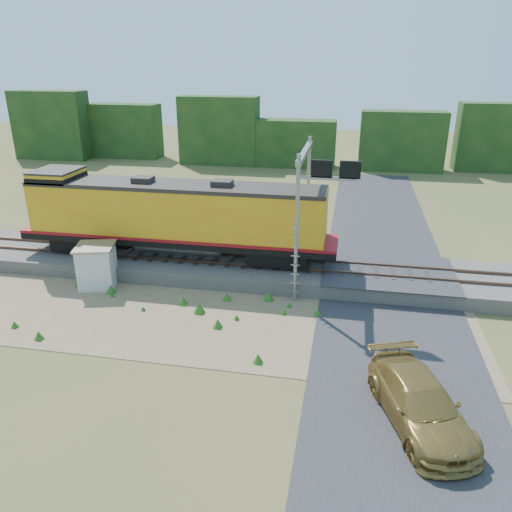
% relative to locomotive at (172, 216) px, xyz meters
% --- Properties ---
extents(ground, '(140.00, 140.00, 0.00)m').
position_rel_locomotive_xyz_m(ground, '(5.17, -6.00, -3.27)').
color(ground, '#475123').
rests_on(ground, ground).
extents(ballast, '(70.00, 5.00, 0.80)m').
position_rel_locomotive_xyz_m(ballast, '(5.17, -0.00, -2.87)').
color(ballast, slate).
rests_on(ballast, ground).
extents(rails, '(70.00, 1.54, 0.16)m').
position_rel_locomotive_xyz_m(rails, '(5.17, -0.00, -2.39)').
color(rails, brown).
rests_on(rails, ballast).
extents(dirt_shoulder, '(26.00, 8.00, 0.03)m').
position_rel_locomotive_xyz_m(dirt_shoulder, '(3.17, -5.50, -3.26)').
color(dirt_shoulder, '#8C7754').
rests_on(dirt_shoulder, ground).
extents(road, '(7.00, 66.00, 0.86)m').
position_rel_locomotive_xyz_m(road, '(12.17, -5.26, -3.19)').
color(road, '#38383A').
rests_on(road, ground).
extents(tree_line_north, '(130.00, 3.00, 6.50)m').
position_rel_locomotive_xyz_m(tree_line_north, '(5.17, 32.00, -0.20)').
color(tree_line_north, '#183914').
rests_on(tree_line_north, ground).
extents(weed_clumps, '(15.00, 6.20, 0.56)m').
position_rel_locomotive_xyz_m(weed_clumps, '(1.67, -5.90, -3.27)').
color(weed_clumps, '#2E651D').
rests_on(weed_clumps, ground).
extents(locomotive, '(18.18, 2.77, 4.69)m').
position_rel_locomotive_xyz_m(locomotive, '(0.00, 0.00, 0.00)').
color(locomotive, black).
rests_on(locomotive, rails).
extents(shed, '(2.41, 2.41, 2.34)m').
position_rel_locomotive_xyz_m(shed, '(-3.28, -3.01, -2.09)').
color(shed, silver).
rests_on(shed, ground).
extents(signal_gantry, '(2.97, 6.20, 7.50)m').
position_rel_locomotive_xyz_m(signal_gantry, '(7.79, -0.68, 2.32)').
color(signal_gantry, gray).
rests_on(signal_gantry, ground).
extents(car, '(3.84, 5.85, 1.58)m').
position_rel_locomotive_xyz_m(car, '(12.62, -11.14, -2.49)').
color(car, olive).
rests_on(car, ground).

